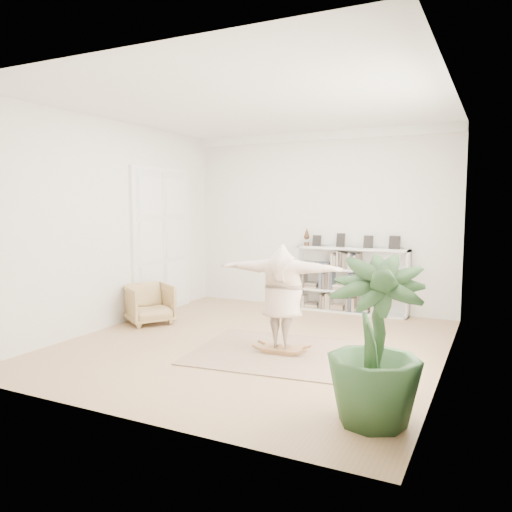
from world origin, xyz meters
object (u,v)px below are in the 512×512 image
at_px(armchair, 149,304).
at_px(houseplant, 375,341).
at_px(bookshelf, 351,281).
at_px(rocker_board, 282,349).
at_px(person, 282,293).

bearing_deg(armchair, houseplant, -85.26).
distance_m(bookshelf, houseplant, 5.07).
bearing_deg(armchair, bookshelf, -19.16).
xyz_separation_m(armchair, houseplant, (4.60, -2.35, 0.47)).
xyz_separation_m(armchair, rocker_board, (2.89, -0.64, -0.28)).
bearing_deg(person, armchair, -18.84).
bearing_deg(person, rocker_board, 128.66).
xyz_separation_m(person, houseplant, (1.71, -1.71, -0.06)).
bearing_deg(rocker_board, bookshelf, 80.87).
height_order(rocker_board, person, person).
relative_size(bookshelf, rocker_board, 3.72).
relative_size(rocker_board, houseplant, 0.36).
relative_size(person, houseplant, 1.11).
bearing_deg(person, houseplant, 128.64).
distance_m(rocker_board, person, 0.81).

